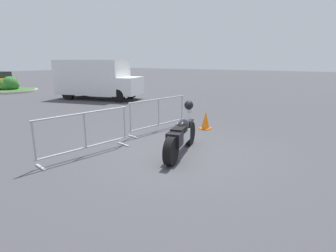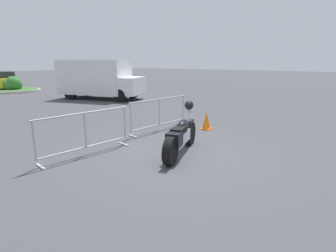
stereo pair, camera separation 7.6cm
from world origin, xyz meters
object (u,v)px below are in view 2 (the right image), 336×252
at_px(crowd_barrier_far, 159,114).
at_px(parked_car_yellow, 0,80).
at_px(motorcycle, 181,135).
at_px(crowd_barrier_near, 85,133).
at_px(delivery_van, 98,78).
at_px(traffic_cone, 206,121).

relative_size(crowd_barrier_far, parked_car_yellow, 0.55).
xyz_separation_m(motorcycle, crowd_barrier_near, (-1.45, 1.82, 0.09)).
distance_m(delivery_van, parked_car_yellow, 10.72).
height_order(delivery_van, parked_car_yellow, delivery_van).
relative_size(delivery_van, parked_car_yellow, 1.20).
bearing_deg(crowd_barrier_far, traffic_cone, -46.83).
xyz_separation_m(crowd_barrier_far, traffic_cone, (1.09, -1.17, -0.27)).
relative_size(motorcycle, crowd_barrier_far, 0.89).
height_order(crowd_barrier_far, delivery_van, delivery_van).
distance_m(delivery_van, traffic_cone, 9.25).
bearing_deg(motorcycle, delivery_van, 44.94).
xyz_separation_m(crowd_barrier_near, traffic_cone, (3.99, -1.17, -0.27)).
relative_size(crowd_barrier_near, parked_car_yellow, 0.55).
bearing_deg(motorcycle, parked_car_yellow, 62.63).
xyz_separation_m(parked_car_yellow, traffic_cone, (-1.44, -19.44, -0.44)).
bearing_deg(motorcycle, traffic_cone, -1.80).
bearing_deg(motorcycle, crowd_barrier_far, 35.27).
height_order(motorcycle, crowd_barrier_near, motorcycle).
height_order(motorcycle, delivery_van, delivery_van).
distance_m(parked_car_yellow, traffic_cone, 19.50).
height_order(crowd_barrier_near, delivery_van, delivery_van).
xyz_separation_m(motorcycle, parked_car_yellow, (3.99, 20.09, 0.26)).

